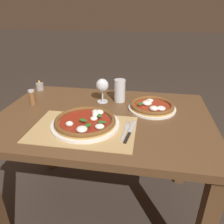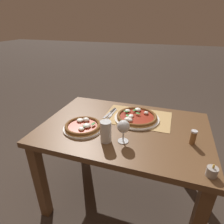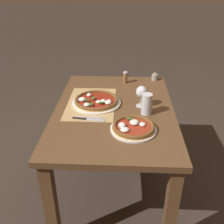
{
  "view_description": "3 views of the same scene",
  "coord_description": "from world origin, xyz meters",
  "px_view_note": "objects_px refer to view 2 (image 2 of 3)",
  "views": [
    {
      "loc": [
        0.24,
        -1.09,
        1.3
      ],
      "look_at": [
        0.06,
        -0.04,
        0.78
      ],
      "focal_mm": 35.0,
      "sensor_mm": 36.0,
      "label": 1
    },
    {
      "loc": [
        -0.29,
        1.17,
        1.45
      ],
      "look_at": [
        0.11,
        -0.05,
        0.82
      ],
      "focal_mm": 30.0,
      "sensor_mm": 36.0,
      "label": 2
    },
    {
      "loc": [
        1.63,
        0.06,
        1.62
      ],
      "look_at": [
        0.12,
        -0.01,
        0.77
      ],
      "focal_mm": 42.0,
      "sensor_mm": 36.0,
      "label": 3
    }
  ],
  "objects_px": {
    "pizza_far": "(83,126)",
    "pint_glass": "(106,132)",
    "wine_glass": "(123,128)",
    "knife": "(110,113)",
    "votive_candle": "(212,172)",
    "fork": "(112,114)",
    "pepper_shaker": "(193,137)",
    "pizza_near": "(137,117)"
  },
  "relations": [
    {
      "from": "pizza_far",
      "to": "pint_glass",
      "type": "height_order",
      "value": "pint_glass"
    },
    {
      "from": "wine_glass",
      "to": "knife",
      "type": "bearing_deg",
      "value": -58.73
    },
    {
      "from": "pint_glass",
      "to": "votive_candle",
      "type": "relative_size",
      "value": 2.01
    },
    {
      "from": "pizza_far",
      "to": "wine_glass",
      "type": "bearing_deg",
      "value": 168.94
    },
    {
      "from": "wine_glass",
      "to": "fork",
      "type": "height_order",
      "value": "wine_glass"
    },
    {
      "from": "votive_candle",
      "to": "pepper_shaker",
      "type": "bearing_deg",
      "value": -73.1
    },
    {
      "from": "pizza_near",
      "to": "fork",
      "type": "bearing_deg",
      "value": -4.8
    },
    {
      "from": "pizza_far",
      "to": "pint_glass",
      "type": "distance_m",
      "value": 0.24
    },
    {
      "from": "pizza_near",
      "to": "pint_glass",
      "type": "relative_size",
      "value": 2.45
    },
    {
      "from": "wine_glass",
      "to": "pepper_shaker",
      "type": "bearing_deg",
      "value": -164.85
    },
    {
      "from": "knife",
      "to": "pepper_shaker",
      "type": "distance_m",
      "value": 0.68
    },
    {
      "from": "pizza_near",
      "to": "fork",
      "type": "height_order",
      "value": "pizza_near"
    },
    {
      "from": "wine_glass",
      "to": "knife",
      "type": "distance_m",
      "value": 0.42
    },
    {
      "from": "pint_glass",
      "to": "pepper_shaker",
      "type": "relative_size",
      "value": 1.49
    },
    {
      "from": "knife",
      "to": "pizza_far",
      "type": "bearing_deg",
      "value": 70.12
    },
    {
      "from": "pepper_shaker",
      "to": "wine_glass",
      "type": "bearing_deg",
      "value": 15.15
    },
    {
      "from": "pizza_far",
      "to": "fork",
      "type": "relative_size",
      "value": 1.42
    },
    {
      "from": "pint_glass",
      "to": "knife",
      "type": "xyz_separation_m",
      "value": [
        0.11,
        -0.38,
        -0.06
      ]
    },
    {
      "from": "wine_glass",
      "to": "votive_candle",
      "type": "relative_size",
      "value": 2.15
    },
    {
      "from": "fork",
      "to": "pepper_shaker",
      "type": "relative_size",
      "value": 2.07
    },
    {
      "from": "pizza_near",
      "to": "wine_glass",
      "type": "xyz_separation_m",
      "value": [
        0.02,
        0.32,
        0.08
      ]
    },
    {
      "from": "pint_glass",
      "to": "pepper_shaker",
      "type": "distance_m",
      "value": 0.55
    },
    {
      "from": "knife",
      "to": "fork",
      "type": "bearing_deg",
      "value": 154.51
    },
    {
      "from": "fork",
      "to": "pint_glass",
      "type": "bearing_deg",
      "value": 102.55
    },
    {
      "from": "pint_glass",
      "to": "pepper_shaker",
      "type": "height_order",
      "value": "pint_glass"
    },
    {
      "from": "pint_glass",
      "to": "fork",
      "type": "distance_m",
      "value": 0.39
    },
    {
      "from": "votive_candle",
      "to": "pepper_shaker",
      "type": "distance_m",
      "value": 0.27
    },
    {
      "from": "wine_glass",
      "to": "pint_glass",
      "type": "xyz_separation_m",
      "value": [
        0.11,
        0.03,
        -0.04
      ]
    },
    {
      "from": "fork",
      "to": "votive_candle",
      "type": "height_order",
      "value": "votive_candle"
    },
    {
      "from": "pizza_near",
      "to": "votive_candle",
      "type": "height_order",
      "value": "votive_candle"
    },
    {
      "from": "wine_glass",
      "to": "votive_candle",
      "type": "bearing_deg",
      "value": 163.91
    },
    {
      "from": "pizza_far",
      "to": "pint_glass",
      "type": "xyz_separation_m",
      "value": [
        -0.21,
        0.09,
        0.05
      ]
    },
    {
      "from": "votive_candle",
      "to": "pepper_shaker",
      "type": "height_order",
      "value": "pepper_shaker"
    },
    {
      "from": "wine_glass",
      "to": "pepper_shaker",
      "type": "distance_m",
      "value": 0.44
    },
    {
      "from": "wine_glass",
      "to": "pint_glass",
      "type": "height_order",
      "value": "wine_glass"
    },
    {
      "from": "pizza_far",
      "to": "wine_glass",
      "type": "relative_size",
      "value": 1.84
    },
    {
      "from": "pepper_shaker",
      "to": "fork",
      "type": "bearing_deg",
      "value": -20.11
    },
    {
      "from": "wine_glass",
      "to": "pepper_shaker",
      "type": "xyz_separation_m",
      "value": [
        -0.43,
        -0.12,
        -0.06
      ]
    },
    {
      "from": "pizza_far",
      "to": "pepper_shaker",
      "type": "height_order",
      "value": "pepper_shaker"
    },
    {
      "from": "pepper_shaker",
      "to": "knife",
      "type": "bearing_deg",
      "value": -20.32
    },
    {
      "from": "pizza_near",
      "to": "knife",
      "type": "bearing_deg",
      "value": -7.01
    },
    {
      "from": "pint_glass",
      "to": "fork",
      "type": "relative_size",
      "value": 0.72
    }
  ]
}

